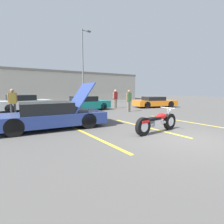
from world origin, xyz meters
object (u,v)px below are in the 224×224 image
Objects in this scene: parked_car_right_row at (155,102)px; parked_car_mid_row at (85,104)px; light_pole at (83,64)px; spectator_near_motorcycle at (115,97)px; show_car_hood_open at (51,116)px; motorcycle at (157,122)px; parked_car_left_row at (23,103)px; spectator_midground at (129,99)px; spectator_by_show_car at (13,100)px.

parked_car_mid_row is (-6.93, 1.34, 0.06)m from parked_car_right_row.
spectator_near_motorcycle is (0.12, -6.66, -3.81)m from light_pole.
show_car_hood_open is 1.15× the size of parked_car_mid_row.
motorcycle is 0.55× the size of parked_car_right_row.
light_pole is at bearing 64.75° from show_car_hood_open.
show_car_hood_open reaches higher than parked_car_left_row.
parked_car_left_row is 5.17m from parked_car_mid_row.
parked_car_left_row is at bearing 159.62° from spectator_near_motorcycle.
light_pole is 9.97m from parked_car_right_row.
show_car_hood_open is at bearing -99.79° from parked_car_left_row.
light_pole reaches higher than motorcycle.
spectator_midground is (-4.37, -1.27, 0.51)m from parked_car_right_row.
motorcycle is 1.43× the size of spectator_midground.
spectator_midground reaches higher than parked_car_mid_row.
spectator_midground is at bearing -102.43° from spectator_near_motorcycle.
show_car_hood_open reaches higher than parked_car_right_row.
light_pole is at bearing 42.23° from spectator_by_show_car.
parked_car_left_row is 8.78m from spectator_midground.
motorcycle is at bearing -83.41° from parked_car_left_row.
motorcycle is at bearing -120.25° from parked_car_right_row.
light_pole is 4.99× the size of spectator_by_show_car.
parked_car_right_row is 2.54× the size of spectator_near_motorcycle.
spectator_near_motorcycle reaches higher than parked_car_mid_row.
motorcycle is 1.37× the size of spectator_by_show_car.
spectator_by_show_car is at bearing -116.13° from parked_car_left_row.
spectator_near_motorcycle is (7.39, 5.45, 0.46)m from show_car_hood_open.
spectator_near_motorcycle is at bearing 176.07° from parked_car_right_row.
spectator_by_show_car is (-5.36, -0.86, 0.50)m from parked_car_mid_row.
light_pole reaches higher than parked_car_mid_row.
motorcycle is 6.86m from spectator_midground.
show_car_hood_open is at bearing -143.57° from spectator_near_motorcycle.
spectator_near_motorcycle is at bearing -30.63° from parked_car_left_row.
spectator_midground is at bearing -146.84° from parked_car_right_row.
parked_car_mid_row is at bearing -114.21° from light_pole.
light_pole is at bearing 91.03° from spectator_near_motorcycle.
spectator_midground reaches higher than parked_car_right_row.
parked_car_mid_row is 3.68m from spectator_midground.
show_car_hood_open reaches higher than spectator_by_show_car.
light_pole is 11.95m from spectator_by_show_car.
show_car_hood_open is at bearing -134.69° from parked_car_mid_row.
light_pole is at bearing 17.68° from parked_car_left_row.
spectator_by_show_car is 1.04× the size of spectator_midground.
light_pole reaches higher than parked_car_left_row.
parked_car_right_row is (3.89, -8.09, -4.34)m from light_pole.
show_car_hood_open is 11.86m from parked_car_right_row.
spectator_near_motorcycle is (7.45, -2.77, 0.43)m from parked_car_left_row.
light_pole is 9.32m from parked_car_left_row.
parked_car_mid_row is (0.84, 8.53, 0.16)m from motorcycle.
show_car_hood_open is 9.19m from spectator_near_motorcycle.
spectator_midground is (6.79, 2.74, 0.43)m from show_car_hood_open.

